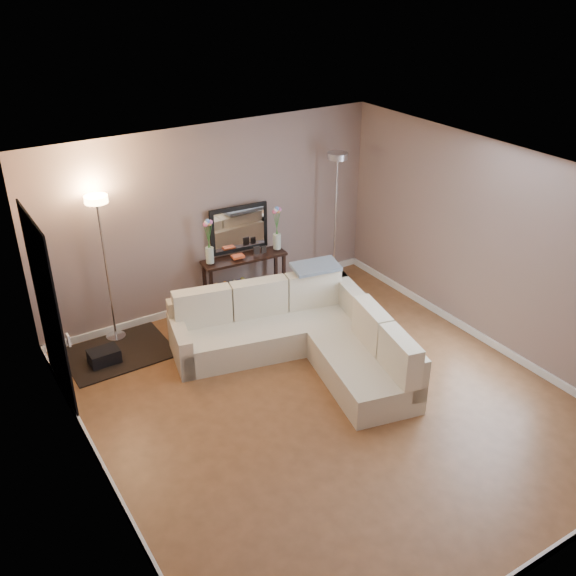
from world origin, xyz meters
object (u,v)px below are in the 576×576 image
sectional_sofa (301,335)px  console_table (240,279)px  floor_lamp_unlit (336,193)px  floor_lamp_lit (102,241)px

sectional_sofa → console_table: (-0.00, 1.58, 0.10)m
sectional_sofa → floor_lamp_unlit: 2.40m
floor_lamp_lit → floor_lamp_unlit: size_ratio=0.97×
sectional_sofa → floor_lamp_lit: 2.70m
sectional_sofa → floor_lamp_unlit: floor_lamp_unlit is taller
floor_lamp_unlit → console_table: bearing=175.4°
floor_lamp_unlit → floor_lamp_lit: bearing=176.4°
sectional_sofa → console_table: bearing=90.2°
console_table → floor_lamp_lit: 2.08m
console_table → floor_lamp_lit: size_ratio=0.62×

